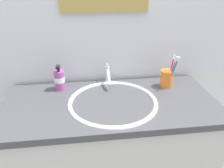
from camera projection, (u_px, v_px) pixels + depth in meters
The scene contains 10 objects.
tiled_wall_back at pixel (104, 22), 1.27m from camera, with size 2.31×0.04×2.40m, color silver.
vanity_counter at pixel (111, 162), 1.34m from camera, with size 1.11×0.52×0.85m.
sink_basin at pixel (113, 108), 1.17m from camera, with size 0.47×0.47×0.11m.
faucet at pixel (108, 75), 1.32m from camera, with size 0.02×0.16×0.12m.
toothbrush_cup at pixel (167, 79), 1.29m from camera, with size 0.07×0.07×0.10m, color orange.
toothbrush_yellow at pixel (173, 71), 1.25m from camera, with size 0.03×0.02×0.18m.
toothbrush_red at pixel (171, 69), 1.27m from camera, with size 0.03×0.02×0.19m.
toothbrush_blue at pixel (174, 70), 1.23m from camera, with size 0.04×0.05×0.20m.
toothbrush_purple at pixel (172, 70), 1.25m from camera, with size 0.04×0.03×0.19m.
soap_dispenser at pixel (60, 80), 1.26m from camera, with size 0.06×0.06×0.15m.
Camera 1 is at (-0.12, -0.99, 1.44)m, focal length 35.64 mm.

